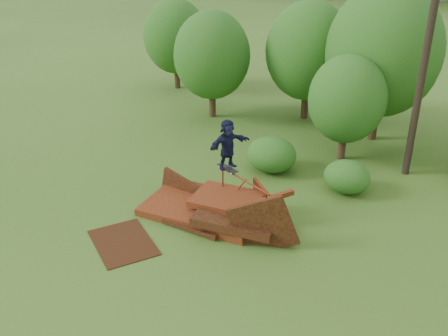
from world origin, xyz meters
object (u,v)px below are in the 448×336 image
Objects in this scene: utility_pole at (425,60)px; scrap_pile at (216,209)px; flat_plate at (123,242)px; skater at (228,144)px.

scrap_pile is at bearing -120.76° from utility_pole.
flat_plate is 0.26× the size of utility_pole.
skater is (0.05, 0.62, 2.14)m from scrap_pile.
scrap_pile is 3.22m from flat_plate.
utility_pole reaches higher than flat_plate.
skater is 0.19× the size of utility_pole.
skater is 0.72× the size of flat_plate.
skater is 4.51m from flat_plate.
scrap_pile is 3.56× the size of skater.
flat_plate is 12.28m from utility_pole.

